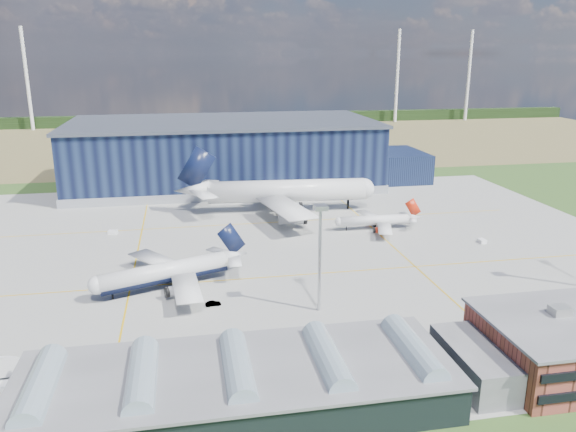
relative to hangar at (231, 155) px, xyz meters
The scene contains 19 objects.
ground 95.56m from the hangar, 91.70° to the right, with size 600.00×600.00×0.00m, color #2B4F1D.
apron 85.64m from the hangar, 91.90° to the right, with size 220.00×160.00×0.08m.
farmland 125.76m from the hangar, 91.29° to the left, with size 600.00×220.00×0.01m, color olive.
treeline 205.36m from the hangar, 90.78° to the left, with size 600.00×8.00×8.00m, color black.
hangar is the anchor object (origin of this frame).
glass_concourse 155.28m from the hangar, 93.42° to the right, with size 78.00×23.00×8.60m.
light_mast_center 125.07m from the hangar, 86.70° to the right, with size 2.60×2.60×23.00m.
airliner_navy 109.75m from the hangar, 103.02° to the right, with size 38.70×37.86×12.62m, color silver, non-canonical shape.
airliner_red 82.09m from the hangar, 62.90° to the right, with size 27.88×27.27×9.09m, color silver, non-canonical shape.
airliner_widebody 49.66m from the hangar, 72.78° to the right, with size 68.19×66.70×22.23m, color silver, non-canonical shape.
gse_tug_a 138.47m from the hangar, 94.29° to the right, with size 2.11×3.46×1.44m, color #FFB116.
gse_tug_b 137.94m from the hangar, 91.12° to the right, with size 1.99×2.99×1.30m, color #FFB116.
gse_van_a 141.28m from the hangar, 84.71° to the right, with size 2.09×4.79×2.09m, color white.
gse_cart_a 111.23m from the hangar, 55.08° to the right, with size 1.75×2.62×1.14m, color white.
gse_cart_b 75.90m from the hangar, 123.20° to the right, with size 1.78×2.67×1.16m, color white.
gse_van_c 141.34m from the hangar, 87.30° to the right, with size 2.48×5.17×2.48m, color white.
airstair 149.79m from the hangar, 109.59° to the right, with size 2.00×5.00×3.20m, color white.
car_a 136.66m from the hangar, 81.49° to the right, with size 1.59×3.96×1.35m, color #99999E.
car_b 119.84m from the hangar, 97.00° to the right, with size 1.16×3.33×1.10m, color #99999E.
Camera 1 is at (-16.33, -134.70, 51.97)m, focal length 35.00 mm.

